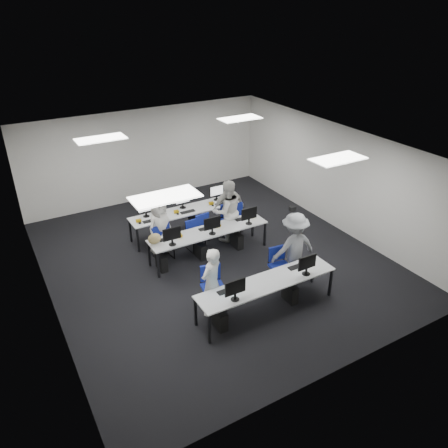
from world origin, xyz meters
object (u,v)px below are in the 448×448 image
chair_3 (195,241)px  student_2 (160,226)px  chair_0 (213,295)px  photographer (294,247)px  desk_mid (209,232)px  chair_2 (163,249)px  student_1 (227,211)px  student_3 (229,208)px  chair_5 (162,239)px  desk_front (267,284)px  student_0 (211,282)px  chair_6 (199,231)px  chair_1 (280,273)px  chair_4 (230,226)px  chair_7 (232,221)px

chair_3 → student_2: size_ratio=0.53×
chair_0 → photographer: (2.18, 0.04, 0.55)m
desk_mid → photographer: 2.28m
chair_2 → student_1: 2.02m
desk_mid → student_3: size_ratio=1.94×
chair_2 → chair_5: size_ratio=0.93×
chair_0 → student_2: 2.76m
chair_0 → student_3: bearing=64.3°
desk_front → chair_2: size_ratio=3.72×
desk_front → chair_3: chair_3 is taller
desk_front → photographer: (1.25, 0.70, 0.18)m
student_0 → student_1: size_ratio=0.91×
chair_0 → chair_5: chair_0 is taller
photographer → student_2: bearing=-44.2°
desk_mid → chair_6: bearing=80.7°
chair_1 → chair_2: size_ratio=1.07×
chair_2 → student_0: student_0 is taller
chair_5 → student_0: student_0 is taller
chair_2 → student_3: size_ratio=0.52×
chair_4 → chair_2: bearing=-170.3°
chair_2 → chair_4: (2.12, 0.17, 0.02)m
chair_5 → photographer: bearing=-34.4°
chair_3 → chair_6: chair_6 is taller
chair_4 → student_2: bearing=-178.4°
student_0 → photographer: 2.33m
desk_front → chair_2: 3.30m
student_0 → student_3: bearing=-151.2°
chair_0 → chair_2: chair_0 is taller
chair_4 → desk_front: bearing=-102.2°
desk_mid → student_2: 1.30m
chair_4 → chair_6: chair_4 is taller
desk_front → student_1: student_1 is taller
student_1 → chair_7: bearing=-130.7°
chair_2 → student_3: bearing=-0.2°
chair_2 → chair_6: (1.24, 0.38, 0.01)m
chair_2 → student_3: 2.20m
desk_mid → chair_3: chair_3 is taller
chair_5 → student_3: (1.97, -0.19, 0.53)m
student_3 → chair_2: bearing=-170.9°
chair_1 → chair_4: 2.62m
desk_front → chair_4: chair_4 is taller
chair_0 → chair_5: bearing=100.6°
chair_1 → student_0: 1.98m
chair_1 → chair_5: chair_5 is taller
chair_2 → chair_7: size_ratio=0.92×
chair_2 → chair_6: bearing=9.6°
desk_front → student_2: student_2 is taller
student_3 → chair_3: bearing=-164.6°
chair_7 → photographer: size_ratio=0.54×
chair_4 → chair_0: bearing=-121.9°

